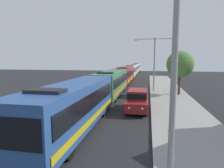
{
  "coord_description": "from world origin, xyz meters",
  "views": [
    {
      "loc": [
        3.3,
        1.57,
        4.54
      ],
      "look_at": [
        -0.41,
        20.75,
        2.03
      ],
      "focal_mm": 30.22,
      "sensor_mm": 36.0,
      "label": 1
    }
  ],
  "objects_px": {
    "bus_lead": "(75,104)",
    "bus_middle": "(124,74)",
    "bus_fourth_in_line": "(131,71)",
    "white_suv": "(137,99)",
    "streetlamp_mid": "(154,58)",
    "roadside_tree": "(180,64)",
    "bus_rear": "(134,69)",
    "streetlamp_near": "(175,39)",
    "bus_second_in_line": "(112,82)",
    "bus_tail_end": "(137,67)"
  },
  "relations": [
    {
      "from": "bus_rear",
      "to": "white_suv",
      "type": "bearing_deg",
      "value": -85.4
    },
    {
      "from": "bus_second_in_line",
      "to": "streetlamp_mid",
      "type": "xyz_separation_m",
      "value": [
        5.4,
        3.89,
        3.1
      ]
    },
    {
      "from": "bus_second_in_line",
      "to": "roadside_tree",
      "type": "distance_m",
      "value": 8.87
    },
    {
      "from": "bus_fourth_in_line",
      "to": "roadside_tree",
      "type": "distance_m",
      "value": 26.48
    },
    {
      "from": "bus_rear",
      "to": "streetlamp_near",
      "type": "height_order",
      "value": "streetlamp_near"
    },
    {
      "from": "bus_middle",
      "to": "white_suv",
      "type": "height_order",
      "value": "bus_middle"
    },
    {
      "from": "bus_second_in_line",
      "to": "bus_tail_end",
      "type": "relative_size",
      "value": 1.02
    },
    {
      "from": "white_suv",
      "to": "streetlamp_mid",
      "type": "distance_m",
      "value": 11.69
    },
    {
      "from": "bus_lead",
      "to": "bus_middle",
      "type": "height_order",
      "value": "same"
    },
    {
      "from": "bus_second_in_line",
      "to": "roadside_tree",
      "type": "xyz_separation_m",
      "value": [
        8.48,
        1.26,
        2.28
      ]
    },
    {
      "from": "bus_tail_end",
      "to": "streetlamp_near",
      "type": "bearing_deg",
      "value": -85.56
    },
    {
      "from": "bus_middle",
      "to": "bus_fourth_in_line",
      "type": "bearing_deg",
      "value": 90.0
    },
    {
      "from": "bus_tail_end",
      "to": "white_suv",
      "type": "height_order",
      "value": "bus_tail_end"
    },
    {
      "from": "bus_lead",
      "to": "roadside_tree",
      "type": "xyz_separation_m",
      "value": [
        8.48,
        13.73,
        2.28
      ]
    },
    {
      "from": "bus_tail_end",
      "to": "streetlamp_mid",
      "type": "xyz_separation_m",
      "value": [
        5.4,
        -48.15,
        3.1
      ]
    },
    {
      "from": "white_suv",
      "to": "bus_tail_end",
      "type": "bearing_deg",
      "value": 93.58
    },
    {
      "from": "bus_second_in_line",
      "to": "bus_rear",
      "type": "height_order",
      "value": "same"
    },
    {
      "from": "white_suv",
      "to": "streetlamp_near",
      "type": "distance_m",
      "value": 11.31
    },
    {
      "from": "streetlamp_mid",
      "to": "roadside_tree",
      "type": "relative_size",
      "value": 1.36
    },
    {
      "from": "bus_fourth_in_line",
      "to": "white_suv",
      "type": "distance_m",
      "value": 33.5
    },
    {
      "from": "bus_lead",
      "to": "bus_second_in_line",
      "type": "xyz_separation_m",
      "value": [
        0.0,
        12.46,
        0.0
      ]
    },
    {
      "from": "roadside_tree",
      "to": "streetlamp_near",
      "type": "bearing_deg",
      "value": -99.36
    },
    {
      "from": "bus_fourth_in_line",
      "to": "bus_lead",
      "type": "bearing_deg",
      "value": -90.0
    },
    {
      "from": "bus_second_in_line",
      "to": "streetlamp_near",
      "type": "bearing_deg",
      "value": -72.79
    },
    {
      "from": "bus_lead",
      "to": "streetlamp_near",
      "type": "distance_m",
      "value": 8.12
    },
    {
      "from": "streetlamp_near",
      "to": "bus_rear",
      "type": "bearing_deg",
      "value": 95.47
    },
    {
      "from": "bus_second_in_line",
      "to": "bus_fourth_in_line",
      "type": "xyz_separation_m",
      "value": [
        -0.0,
        26.24,
        -0.0
      ]
    },
    {
      "from": "streetlamp_mid",
      "to": "white_suv",
      "type": "bearing_deg",
      "value": -98.84
    },
    {
      "from": "bus_tail_end",
      "to": "roadside_tree",
      "type": "height_order",
      "value": "roadside_tree"
    },
    {
      "from": "bus_second_in_line",
      "to": "white_suv",
      "type": "distance_m",
      "value": 7.99
    },
    {
      "from": "white_suv",
      "to": "streetlamp_mid",
      "type": "height_order",
      "value": "streetlamp_mid"
    },
    {
      "from": "white_suv",
      "to": "bus_rear",
      "type": "bearing_deg",
      "value": 94.6
    },
    {
      "from": "white_suv",
      "to": "bus_lead",
      "type": "bearing_deg",
      "value": -124.33
    },
    {
      "from": "bus_lead",
      "to": "white_suv",
      "type": "distance_m",
      "value": 6.59
    },
    {
      "from": "streetlamp_mid",
      "to": "roadside_tree",
      "type": "bearing_deg",
      "value": -40.42
    },
    {
      "from": "bus_middle",
      "to": "bus_lead",
      "type": "bearing_deg",
      "value": -90.0
    },
    {
      "from": "roadside_tree",
      "to": "bus_fourth_in_line",
      "type": "bearing_deg",
      "value": 108.75
    },
    {
      "from": "bus_fourth_in_line",
      "to": "bus_rear",
      "type": "distance_m",
      "value": 12.65
    },
    {
      "from": "streetlamp_near",
      "to": "streetlamp_mid",
      "type": "bearing_deg",
      "value": 90.0
    },
    {
      "from": "white_suv",
      "to": "streetlamp_near",
      "type": "xyz_separation_m",
      "value": [
        1.7,
        -10.38,
        4.15
      ]
    },
    {
      "from": "bus_second_in_line",
      "to": "bus_tail_end",
      "type": "xyz_separation_m",
      "value": [
        -0.0,
        52.03,
        -0.0
      ]
    },
    {
      "from": "bus_fourth_in_line",
      "to": "streetlamp_near",
      "type": "distance_m",
      "value": 44.15
    },
    {
      "from": "bus_fourth_in_line",
      "to": "bus_tail_end",
      "type": "relative_size",
      "value": 0.94
    },
    {
      "from": "streetlamp_near",
      "to": "streetlamp_mid",
      "type": "height_order",
      "value": "streetlamp_near"
    },
    {
      "from": "white_suv",
      "to": "roadside_tree",
      "type": "height_order",
      "value": "roadside_tree"
    },
    {
      "from": "bus_middle",
      "to": "white_suv",
      "type": "bearing_deg",
      "value": -79.55
    },
    {
      "from": "bus_lead",
      "to": "bus_tail_end",
      "type": "bearing_deg",
      "value": 90.0
    },
    {
      "from": "bus_lead",
      "to": "bus_fourth_in_line",
      "type": "xyz_separation_m",
      "value": [
        -0.0,
        38.71,
        -0.0
      ]
    },
    {
      "from": "bus_middle",
      "to": "bus_fourth_in_line",
      "type": "distance_m",
      "value": 13.24
    },
    {
      "from": "streetlamp_near",
      "to": "roadside_tree",
      "type": "bearing_deg",
      "value": 80.64
    }
  ]
}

